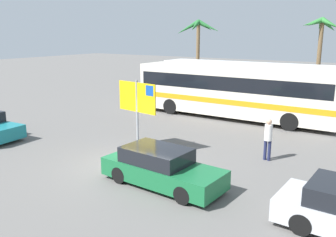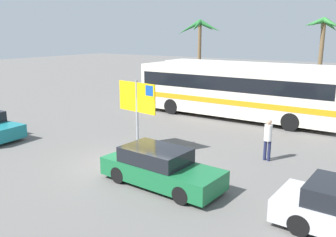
{
  "view_description": "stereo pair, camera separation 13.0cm",
  "coord_description": "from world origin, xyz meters",
  "px_view_note": "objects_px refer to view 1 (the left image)",
  "views": [
    {
      "loc": [
        8.7,
        -10.57,
        5.18
      ],
      "look_at": [
        -0.29,
        3.16,
        1.3
      ],
      "focal_mm": 38.77,
      "sensor_mm": 36.0,
      "label": 1
    },
    {
      "loc": [
        8.81,
        -10.5,
        5.18
      ],
      "look_at": [
        -0.29,
        3.16,
        1.3
      ],
      "focal_mm": 38.77,
      "sensor_mm": 36.0,
      "label": 2
    }
  ],
  "objects_px": {
    "bus_rear_coach": "(248,83)",
    "car_green": "(161,168)",
    "bus_front_coach": "(233,90)",
    "pedestrian_crossing_lot": "(268,136)",
    "ferry_sign": "(138,100)"
  },
  "relations": [
    {
      "from": "car_green",
      "to": "pedestrian_crossing_lot",
      "type": "height_order",
      "value": "pedestrian_crossing_lot"
    },
    {
      "from": "car_green",
      "to": "pedestrian_crossing_lot",
      "type": "distance_m",
      "value": 5.08
    },
    {
      "from": "bus_front_coach",
      "to": "ferry_sign",
      "type": "bearing_deg",
      "value": -95.92
    },
    {
      "from": "bus_rear_coach",
      "to": "car_green",
      "type": "relative_size",
      "value": 2.77
    },
    {
      "from": "bus_front_coach",
      "to": "ferry_sign",
      "type": "relative_size",
      "value": 3.87
    },
    {
      "from": "pedestrian_crossing_lot",
      "to": "bus_rear_coach",
      "type": "bearing_deg",
      "value": -148.43
    },
    {
      "from": "ferry_sign",
      "to": "car_green",
      "type": "xyz_separation_m",
      "value": [
        2.96,
        -2.56,
        -1.69
      ]
    },
    {
      "from": "bus_front_coach",
      "to": "bus_rear_coach",
      "type": "xyz_separation_m",
      "value": [
        -0.35,
        3.34,
        0.0
      ]
    },
    {
      "from": "bus_front_coach",
      "to": "car_green",
      "type": "distance_m",
      "value": 11.19
    },
    {
      "from": "bus_front_coach",
      "to": "bus_rear_coach",
      "type": "distance_m",
      "value": 3.36
    },
    {
      "from": "bus_rear_coach",
      "to": "pedestrian_crossing_lot",
      "type": "distance_m",
      "value": 10.84
    },
    {
      "from": "bus_front_coach",
      "to": "bus_rear_coach",
      "type": "bearing_deg",
      "value": 95.91
    },
    {
      "from": "bus_rear_coach",
      "to": "ferry_sign",
      "type": "relative_size",
      "value": 3.87
    },
    {
      "from": "bus_front_coach",
      "to": "pedestrian_crossing_lot",
      "type": "xyz_separation_m",
      "value": [
        4.35,
        -6.4,
        -0.73
      ]
    },
    {
      "from": "bus_rear_coach",
      "to": "car_green",
      "type": "height_order",
      "value": "bus_rear_coach"
    }
  ]
}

